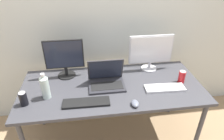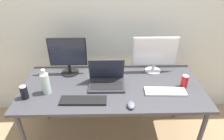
# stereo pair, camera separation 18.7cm
# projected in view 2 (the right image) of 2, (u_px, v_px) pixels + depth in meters

# --- Properties ---
(ground_plane) EXTENTS (16.00, 16.00, 0.00)m
(ground_plane) POSITION_uv_depth(u_px,v_px,m) (112.00, 137.00, 2.34)
(ground_plane) COLOR #9E7F5B
(wall_back) EXTENTS (7.00, 0.08, 2.60)m
(wall_back) POSITION_uv_depth(u_px,v_px,m) (111.00, 13.00, 2.18)
(wall_back) COLOR silver
(wall_back) RESTS_ON ground
(work_desk) EXTENTS (1.77, 0.79, 0.74)m
(work_desk) POSITION_uv_depth(u_px,v_px,m) (112.00, 90.00, 1.99)
(work_desk) COLOR #424247
(work_desk) RESTS_ON ground
(monitor_left) EXTENTS (0.39, 0.18, 0.40)m
(monitor_left) POSITION_uv_depth(u_px,v_px,m) (68.00, 55.00, 2.06)
(monitor_left) COLOR black
(monitor_left) RESTS_ON work_desk
(monitor_center) EXTENTS (0.47, 0.17, 0.40)m
(monitor_center) POSITION_uv_depth(u_px,v_px,m) (155.00, 53.00, 2.09)
(monitor_center) COLOR silver
(monitor_center) RESTS_ON work_desk
(laptop_silver) EXTENTS (0.35, 0.26, 0.26)m
(laptop_silver) POSITION_uv_depth(u_px,v_px,m) (107.00, 79.00, 1.96)
(laptop_silver) COLOR #2D2D33
(laptop_silver) RESTS_ON work_desk
(keyboard_main) EXTENTS (0.39, 0.14, 0.02)m
(keyboard_main) POSITION_uv_depth(u_px,v_px,m) (165.00, 92.00, 1.87)
(keyboard_main) COLOR white
(keyboard_main) RESTS_ON work_desk
(keyboard_aux) EXTENTS (0.41, 0.13, 0.02)m
(keyboard_aux) POSITION_uv_depth(u_px,v_px,m) (83.00, 100.00, 1.75)
(keyboard_aux) COLOR black
(keyboard_aux) RESTS_ON work_desk
(mouse_by_keyboard) EXTENTS (0.07, 0.10, 0.04)m
(mouse_by_keyboard) POSITION_uv_depth(u_px,v_px,m) (131.00, 105.00, 1.69)
(mouse_by_keyboard) COLOR slate
(mouse_by_keyboard) RESTS_ON work_desk
(water_bottle) EXTENTS (0.08, 0.08, 0.25)m
(water_bottle) POSITION_uv_depth(u_px,v_px,m) (45.00, 82.00, 1.81)
(water_bottle) COLOR silver
(water_bottle) RESTS_ON work_desk
(soda_can_near_keyboard) EXTENTS (0.07, 0.07, 0.13)m
(soda_can_near_keyboard) POSITION_uv_depth(u_px,v_px,m) (24.00, 92.00, 1.77)
(soda_can_near_keyboard) COLOR black
(soda_can_near_keyboard) RESTS_ON work_desk
(soda_can_by_laptop) EXTENTS (0.07, 0.07, 0.13)m
(soda_can_by_laptop) POSITION_uv_depth(u_px,v_px,m) (185.00, 81.00, 1.92)
(soda_can_by_laptop) COLOR red
(soda_can_by_laptop) RESTS_ON work_desk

